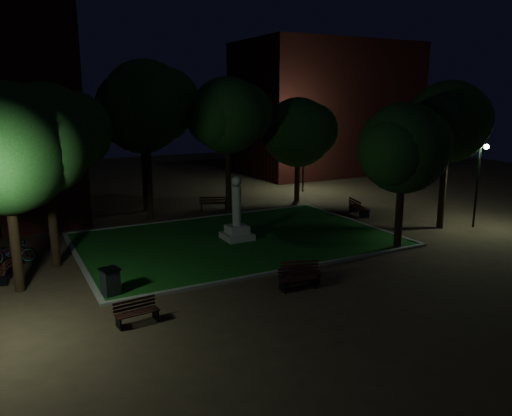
{
  "coord_description": "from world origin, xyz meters",
  "views": [
    {
      "loc": [
        -10.41,
        -19.87,
        7.1
      ],
      "look_at": [
        0.56,
        1.0,
        1.82
      ],
      "focal_mm": 35.0,
      "sensor_mm": 36.0,
      "label": 1
    }
  ],
  "objects": [
    {
      "name": "bench_near_left",
      "position": [
        -0.75,
        -4.89,
        0.39
      ],
      "size": [
        1.54,
        0.65,
        0.82
      ],
      "rotation": [
        0.0,
        0.0,
        -0.09
      ],
      "color": "black",
      "rests_on": "ground"
    },
    {
      "name": "tree_east",
      "position": [
        11.09,
        -0.99,
        5.79
      ],
      "size": [
        5.32,
        4.34,
        7.97
      ],
      "color": "black",
      "rests_on": "ground"
    },
    {
      "name": "bench_far_side",
      "position": [
        1.56,
        8.7,
        0.45
      ],
      "size": [
        1.85,
        1.21,
        0.96
      ],
      "rotation": [
        0.0,
        0.0,
        2.77
      ],
      "color": "black",
      "rests_on": "ground"
    },
    {
      "name": "bench_left_side",
      "position": [
        -10.45,
        1.3,
        0.44
      ],
      "size": [
        1.12,
        1.8,
        0.93
      ],
      "rotation": [
        0.0,
        0.0,
        -1.91
      ],
      "color": "black",
      "rests_on": "ground"
    },
    {
      "name": "tree_west",
      "position": [
        -9.96,
        -0.26,
        5.32
      ],
      "size": [
        5.78,
        4.72,
        7.68
      ],
      "color": "black",
      "rests_on": "ground"
    },
    {
      "name": "ground",
      "position": [
        0.0,
        0.0,
        0.0
      ],
      "size": [
        80.0,
        80.0,
        0.0
      ],
      "primitive_type": "plane",
      "color": "#3D2D1F"
    },
    {
      "name": "bicycle",
      "position": [
        -10.17,
        3.34,
        0.51
      ],
      "size": [
        2.04,
        1.01,
        1.03
      ],
      "primitive_type": "imported",
      "rotation": [
        0.0,
        0.0,
        1.39
      ],
      "color": "black",
      "rests_on": "ground"
    },
    {
      "name": "tree_ne",
      "position": [
        8.1,
        9.02,
        4.71
      ],
      "size": [
        5.78,
        4.72,
        7.07
      ],
      "color": "black",
      "rests_on": "ground"
    },
    {
      "name": "tree_extra",
      "position": [
        -8.43,
        2.09,
        5.6
      ],
      "size": [
        5.15,
        4.2,
        7.71
      ],
      "color": "black",
      "rests_on": "ground"
    },
    {
      "name": "tree_se",
      "position": [
        6.31,
        -2.78,
        4.79
      ],
      "size": [
        5.12,
        4.18,
        6.88
      ],
      "color": "black",
      "rests_on": "ground"
    },
    {
      "name": "monument",
      "position": [
        0.0,
        2.0,
        0.96
      ],
      "size": [
        1.4,
        1.4,
        3.2
      ],
      "color": "#9A968C",
      "rests_on": "lawn"
    },
    {
      "name": "tree_far_north",
      "position": [
        -2.1,
        10.64,
        6.25
      ],
      "size": [
        6.32,
        5.16,
        8.83
      ],
      "color": "black",
      "rests_on": "ground"
    },
    {
      "name": "lamppost_ne",
      "position": [
        10.22,
        11.68,
        3.21
      ],
      "size": [
        1.18,
        0.28,
        4.61
      ],
      "color": "black",
      "rests_on": "ground"
    },
    {
      "name": "lawn",
      "position": [
        0.0,
        2.0,
        0.04
      ],
      "size": [
        15.0,
        10.0,
        0.08
      ],
      "primitive_type": "cube",
      "color": "#154D14",
      "rests_on": "ground"
    },
    {
      "name": "bench_right_side",
      "position": [
        8.91,
        3.5,
        0.47
      ],
      "size": [
        1.12,
        1.93,
        1.0
      ],
      "rotation": [
        0.0,
        0.0,
        1.29
      ],
      "color": "black",
      "rests_on": "ground"
    },
    {
      "name": "bench_west_near",
      "position": [
        -6.91,
        -5.0,
        0.36
      ],
      "size": [
        1.44,
        0.62,
        0.77
      ],
      "rotation": [
        0.0,
        0.0,
        0.1
      ],
      "color": "black",
      "rests_on": "ground"
    },
    {
      "name": "building_far",
      "position": [
        18.0,
        20.0,
        6.0
      ],
      "size": [
        16.0,
        10.0,
        12.0
      ],
      "primitive_type": "cube",
      "color": "#4A1310",
      "rests_on": "ground"
    },
    {
      "name": "lawn_kerb",
      "position": [
        0.0,
        2.0,
        0.06
      ],
      "size": [
        15.4,
        10.4,
        0.12
      ],
      "color": "slate",
      "rests_on": "ground"
    },
    {
      "name": "tree_north_er",
      "position": [
        2.19,
        7.52,
        6.01
      ],
      "size": [
        5.55,
        4.53,
        8.28
      ],
      "color": "black",
      "rests_on": "ground"
    },
    {
      "name": "trash_bin",
      "position": [
        -7.17,
        -2.38,
        0.54
      ],
      "size": [
        0.75,
        0.75,
        1.07
      ],
      "color": "black",
      "rests_on": "ground"
    },
    {
      "name": "tree_north_wl",
      "position": [
        -2.39,
        8.69,
        6.7
      ],
      "size": [
        6.1,
        4.98,
        9.2
      ],
      "color": "black",
      "rests_on": "ground"
    },
    {
      "name": "lamppost_se",
      "position": [
        12.8,
        -1.72,
        3.19
      ],
      "size": [
        1.18,
        0.28,
        4.58
      ],
      "color": "black",
      "rests_on": "ground"
    },
    {
      "name": "bench_near_right",
      "position": [
        -0.34,
        -4.45,
        0.4
      ],
      "size": [
        1.62,
        0.96,
        0.84
      ],
      "rotation": [
        0.0,
        0.0,
        -0.3
      ],
      "color": "black",
      "rests_on": "ground"
    }
  ]
}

